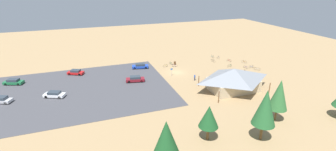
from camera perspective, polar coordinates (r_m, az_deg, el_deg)
ground at (r=67.88m, az=1.94°, el=0.72°), size 160.00×160.00×0.00m
parking_lot_asphalt at (r=60.58m, az=-19.71°, el=-3.19°), size 41.23×30.85×0.05m
bike_pavilion at (r=57.99m, az=15.05°, el=-0.56°), size 13.44×9.60×5.25m
trash_bin at (r=74.36m, az=1.62°, el=2.96°), size 0.60×0.60×0.90m
lot_sign at (r=64.92m, az=0.83°, el=1.08°), size 0.56×0.08×2.20m
pine_far_west at (r=31.98m, az=-0.40°, el=-14.21°), size 3.38×3.38×7.68m
pine_west at (r=38.88m, az=9.51°, el=-9.44°), size 3.16×3.16×6.02m
pine_far_east at (r=40.43m, az=21.75°, el=-6.97°), size 3.63×3.63×8.70m
pine_east at (r=47.27m, az=24.53°, el=-4.07°), size 3.38×3.38×7.93m
bicycle_green_lone_east at (r=74.30m, az=14.15°, el=2.22°), size 1.68×0.49×0.85m
bicycle_purple_edge_north at (r=74.45m, az=17.66°, el=1.87°), size 0.51×1.62×0.77m
bicycle_white_yard_front at (r=81.69m, az=11.67°, el=4.16°), size 0.48×1.67×0.86m
bicycle_red_yard_center at (r=79.43m, az=14.06°, el=3.44°), size 0.78×1.57×0.76m
bicycle_orange_back_row at (r=79.15m, az=17.32°, el=3.08°), size 0.65×1.74×0.82m
bicycle_yellow_near_sign at (r=72.03m, az=-0.65°, el=2.28°), size 1.62×0.59×0.82m
bicycle_teal_near_porch at (r=82.26m, az=10.35°, el=4.36°), size 0.48×1.65×0.76m
bicycle_silver_by_bin at (r=73.96m, az=20.10°, el=1.45°), size 1.17×1.37×0.78m
bicycle_blue_yard_right at (r=75.29m, az=18.87°, el=1.94°), size 1.67×0.49×0.82m
bicycle_black_front_row at (r=77.89m, az=10.48°, el=3.41°), size 0.57×1.74×0.81m
bicycle_green_edge_south at (r=74.23m, az=0.72°, el=2.85°), size 0.69×1.54×0.82m
bicycle_purple_yard_left at (r=72.31m, az=1.53°, el=2.36°), size 1.50×0.79×0.88m
car_green_by_curb at (r=70.74m, az=-32.37°, el=-1.23°), size 4.83×3.22×1.40m
car_maroon_mid_lot at (r=61.86m, az=-7.66°, el=-0.82°), size 4.85×2.67×1.44m
car_red_back_corner at (r=70.60m, az=-20.74°, el=0.74°), size 4.57×3.54×1.33m
car_white_end_stall at (r=58.83m, az=-24.98°, el=-4.01°), size 4.76×3.48×1.29m
car_blue_front_row at (r=71.19m, az=-6.51°, el=2.23°), size 4.92×2.81×1.42m
car_silver_inner_stall at (r=61.79m, az=-34.46°, el=-4.67°), size 4.73×3.36×1.36m
visitor_at_bikes at (r=62.49m, az=6.25°, el=-0.38°), size 0.36×0.37×1.71m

